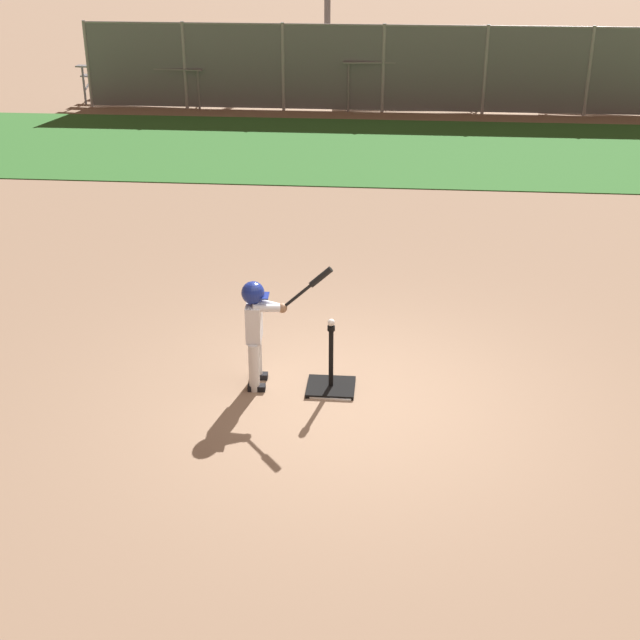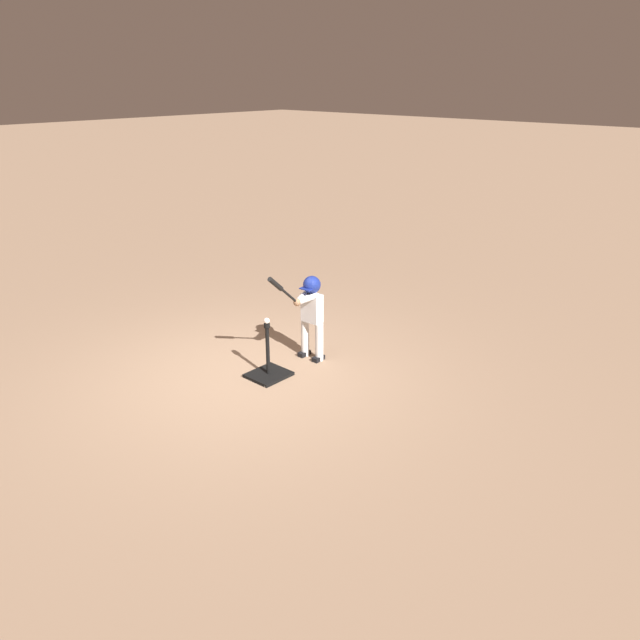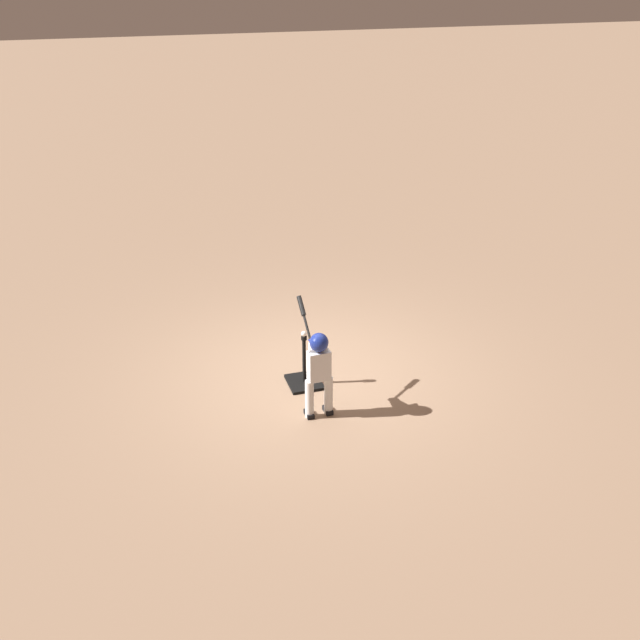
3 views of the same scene
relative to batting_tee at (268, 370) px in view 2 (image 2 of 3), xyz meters
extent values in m
plane|color=#93755B|center=(0.21, -0.22, -0.08)|extent=(90.00, 90.00, 0.00)
cube|color=white|center=(0.01, -0.01, -0.07)|extent=(0.46, 0.46, 0.02)
cube|color=black|center=(0.00, 0.00, -0.06)|extent=(0.49, 0.44, 0.04)
cylinder|color=black|center=(0.00, 0.00, 0.27)|extent=(0.05, 0.05, 0.63)
cylinder|color=black|center=(0.00, 0.00, 0.61)|extent=(0.08, 0.08, 0.05)
cylinder|color=silver|center=(-0.79, 0.16, 0.18)|extent=(0.11, 0.11, 0.52)
cube|color=black|center=(-0.77, 0.16, -0.05)|extent=(0.18, 0.10, 0.06)
cylinder|color=silver|center=(-0.78, -0.09, 0.18)|extent=(0.11, 0.11, 0.52)
cube|color=black|center=(-0.76, -0.09, -0.05)|extent=(0.18, 0.10, 0.06)
cube|color=silver|center=(-0.78, 0.03, 0.63)|extent=(0.16, 0.28, 0.39)
sphere|color=#936B4C|center=(-0.78, 0.03, 0.94)|extent=(0.20, 0.20, 0.20)
sphere|color=navy|center=(-0.78, 0.03, 0.95)|extent=(0.23, 0.23, 0.23)
cube|color=navy|center=(-0.68, 0.03, 0.92)|extent=(0.13, 0.18, 0.01)
cylinder|color=silver|center=(-0.64, 0.08, 0.81)|extent=(0.32, 0.15, 0.11)
cylinder|color=silver|center=(-0.64, -0.01, 0.81)|extent=(0.32, 0.18, 0.11)
sphere|color=#936B4C|center=(-0.49, 0.04, 0.79)|extent=(0.10, 0.10, 0.10)
cylinder|color=black|center=(-0.26, 0.05, 1.00)|extent=(0.49, 0.05, 0.44)
cylinder|color=black|center=(-0.11, 0.06, 1.13)|extent=(0.24, 0.07, 0.22)
cylinder|color=black|center=(-0.51, 0.04, 0.78)|extent=(0.05, 0.05, 0.05)
sphere|color=white|center=(0.00, 0.00, 0.67)|extent=(0.07, 0.07, 0.07)
camera|label=1|loc=(0.58, -7.97, 4.44)|focal=50.00mm
camera|label=2|loc=(4.81, 5.24, 3.48)|focal=35.00mm
camera|label=3|loc=(-8.32, 2.30, 5.18)|focal=42.00mm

